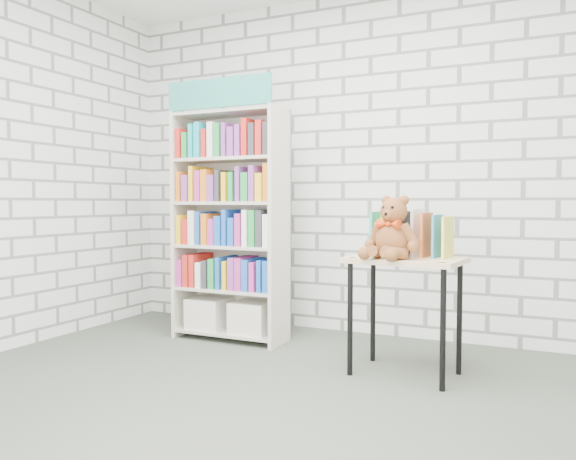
% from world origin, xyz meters
% --- Properties ---
extents(ground, '(4.50, 4.50, 0.00)m').
position_xyz_m(ground, '(0.00, 0.00, 0.00)').
color(ground, '#40473C').
rests_on(ground, ground).
extents(room_shell, '(4.52, 4.02, 2.81)m').
position_xyz_m(room_shell, '(0.00, 0.00, 1.78)').
color(room_shell, silver).
rests_on(room_shell, ground).
extents(bookshelf, '(0.90, 0.35, 2.02)m').
position_xyz_m(bookshelf, '(-0.94, 1.36, 0.92)').
color(bookshelf, beige).
rests_on(bookshelf, ground).
extents(display_table, '(0.73, 0.55, 0.74)m').
position_xyz_m(display_table, '(0.53, 1.02, 0.64)').
color(display_table, '#DFBD86').
rests_on(display_table, ground).
extents(table_books, '(0.50, 0.26, 0.29)m').
position_xyz_m(table_books, '(0.54, 1.13, 0.89)').
color(table_books, '#29B2A3').
rests_on(table_books, display_table).
extents(teddy_bear, '(0.35, 0.35, 0.39)m').
position_xyz_m(teddy_bear, '(0.47, 0.92, 0.90)').
color(teddy_bear, brown).
rests_on(teddy_bear, display_table).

